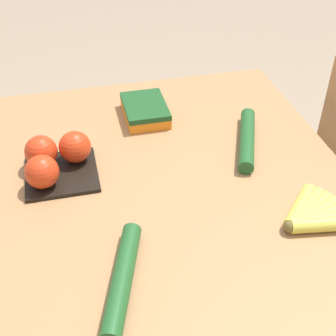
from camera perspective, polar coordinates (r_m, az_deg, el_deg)
name	(u,v)px	position (r m, az deg, el deg)	size (l,w,h in m)	color
dining_table	(168,209)	(1.26, 0.00, -5.08)	(1.04, 0.93, 0.74)	#9E7044
banana_bunch	(312,215)	(1.11, 17.15, -5.51)	(0.15, 0.16, 0.03)	brown
tomato_pack	(54,159)	(1.21, -13.69, 1.06)	(0.18, 0.18, 0.09)	black
carrot_bag	(146,109)	(1.41, -2.74, 7.18)	(0.17, 0.12, 0.05)	orange
cucumber_near	(122,278)	(0.94, -5.59, -13.26)	(0.27, 0.12, 0.04)	#1E5123
cucumber_far	(247,139)	(1.31, 9.61, 3.50)	(0.26, 0.14, 0.04)	#1E5123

